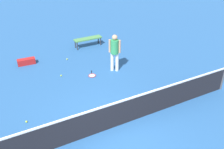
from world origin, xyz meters
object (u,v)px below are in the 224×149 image
tennis_racket_near_player (92,75)px  tennis_ball_near_player (26,122)px  tennis_ball_stray_left (76,118)px  equipment_bag (26,62)px  player_near_side (115,50)px  tennis_ball_by_net (61,76)px  courtside_bench (88,39)px  tennis_ball_baseline (160,95)px  tennis_ball_midcourt (67,59)px

tennis_racket_near_player → tennis_ball_near_player: bearing=29.7°
tennis_ball_stray_left → equipment_bag: bearing=-82.1°
player_near_side → tennis_ball_by_net: size_ratio=25.76×
player_near_side → equipment_bag: player_near_side is taller
courtside_bench → tennis_ball_baseline: bearing=96.2°
tennis_ball_by_net → equipment_bag: size_ratio=0.08×
player_near_side → courtside_bench: bearing=-90.1°
tennis_ball_by_net → tennis_ball_baseline: bearing=132.5°
tennis_ball_stray_left → courtside_bench: (-2.75, -5.35, 0.38)m
tennis_ball_by_net → tennis_racket_near_player: bearing=155.0°
player_near_side → tennis_racket_near_player: (1.08, -0.06, -1.00)m
tennis_ball_midcourt → equipment_bag: (1.86, -0.44, 0.11)m
tennis_ball_stray_left → tennis_ball_near_player: bearing=-21.8°
tennis_ball_near_player → tennis_ball_stray_left: (-1.49, 0.60, 0.00)m
tennis_ball_stray_left → equipment_bag: (0.66, -4.79, 0.11)m
tennis_ball_stray_left → equipment_bag: equipment_bag is taller
tennis_ball_near_player → courtside_bench: bearing=-131.8°
player_near_side → tennis_ball_midcourt: 2.71m
equipment_bag → player_near_side: bearing=144.3°
tennis_racket_near_player → tennis_ball_near_player: (3.16, 1.80, 0.02)m
courtside_bench → equipment_bag: (3.41, 0.56, -0.28)m
tennis_ball_stray_left → tennis_ball_baseline: bearing=176.8°
tennis_ball_near_player → equipment_bag: size_ratio=0.08×
player_near_side → tennis_ball_baseline: 2.78m
tennis_ball_by_net → courtside_bench: bearing=-133.9°
tennis_ball_near_player → tennis_ball_baseline: bearing=170.7°
tennis_ball_by_net → equipment_bag: 2.14m
courtside_bench → tennis_ball_by_net: bearing=46.1°
player_near_side → tennis_ball_stray_left: 3.73m
tennis_racket_near_player → equipment_bag: bearing=-45.7°
tennis_ball_by_net → tennis_ball_stray_left: same height
tennis_ball_baseline → equipment_bag: 6.39m
tennis_ball_near_player → tennis_ball_by_net: same height
tennis_ball_midcourt → tennis_ball_by_net: bearing=61.6°
tennis_ball_near_player → tennis_ball_midcourt: size_ratio=1.00×
tennis_ball_near_player → tennis_ball_by_net: size_ratio=1.00×
tennis_racket_near_player → tennis_ball_baseline: (-1.68, 2.59, 0.02)m
tennis_racket_near_player → tennis_ball_by_net: size_ratio=9.19×
tennis_ball_by_net → player_near_side: bearing=164.7°
player_near_side → tennis_ball_near_player: bearing=22.4°
tennis_ball_baseline → tennis_ball_stray_left: bearing=-3.2°
tennis_ball_by_net → tennis_ball_stray_left: 3.00m
tennis_ball_stray_left → tennis_ball_by_net: bearing=-98.7°
tennis_ball_by_net → tennis_ball_midcourt: 1.57m
tennis_racket_near_player → courtside_bench: courtside_bench is taller
tennis_ball_baseline → tennis_ball_stray_left: 3.35m
player_near_side → tennis_ball_stray_left: size_ratio=25.76×
tennis_ball_near_player → tennis_ball_by_net: (-1.95, -2.37, 0.00)m
tennis_ball_stray_left → tennis_ball_midcourt: bearing=-105.5°
player_near_side → tennis_ball_baseline: player_near_side is taller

